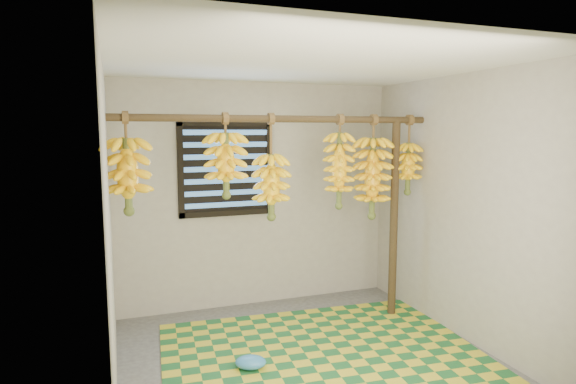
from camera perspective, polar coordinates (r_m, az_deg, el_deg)
name	(u,v)px	position (r m, az deg, el deg)	size (l,w,h in m)	color
floor	(311,363)	(4.20, 2.72, -19.62)	(3.00, 3.00, 0.01)	#474747
ceiling	(313,63)	(3.78, 2.95, 15.05)	(3.00, 3.00, 0.01)	silver
wall_back	(258,195)	(5.21, -3.59, -0.39)	(3.00, 0.01, 2.40)	gray
wall_left	(109,233)	(3.52, -20.46, -4.55)	(0.01, 3.00, 2.40)	gray
wall_right	(467,209)	(4.60, 20.41, -1.86)	(0.01, 3.00, 2.40)	gray
window	(226,169)	(5.06, -7.33, 2.76)	(1.00, 0.04, 1.00)	black
hanging_pole	(282,119)	(4.40, -0.67, 8.66)	(0.06, 0.06, 3.00)	#43321D
support_post	(394,219)	(5.01, 12.44, -3.18)	(0.08, 0.08, 2.00)	#43321D
woven_mat	(326,357)	(4.28, 4.47, -18.94)	(2.66, 2.13, 0.01)	#1A5928
plastic_bag	(251,362)	(4.07, -4.45, -19.47)	(0.25, 0.18, 0.10)	teal
banana_bunch_a	(128,176)	(4.17, -18.47, 1.81)	(0.36, 0.36, 0.84)	brown
banana_bunch_b	(226,165)	(4.26, -7.37, 3.19)	(0.37, 0.37, 0.74)	brown
banana_bunch_c	(271,187)	(4.39, -2.01, 0.64)	(0.32, 0.32, 0.96)	brown
banana_bunch_d	(339,170)	(4.64, 6.10, 2.56)	(0.29, 0.29, 0.90)	brown
banana_bunch_e	(372,178)	(4.81, 9.98, 1.64)	(0.36, 0.36, 1.02)	brown
banana_bunch_f	(408,168)	(5.02, 14.04, 2.74)	(0.26, 0.26, 0.80)	brown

